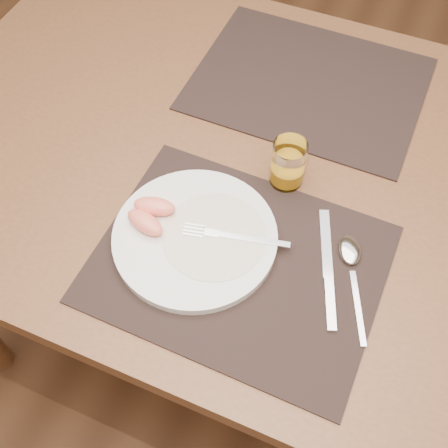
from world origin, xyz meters
TOP-DOWN VIEW (x-y plane):
  - ground at (0.00, 0.00)m, footprint 5.00×5.00m
  - table at (0.00, 0.00)m, footprint 1.40×0.90m
  - placemat_near at (0.02, -0.22)m, footprint 0.46×0.36m
  - placemat_far at (-0.01, 0.22)m, footprint 0.45×0.35m
  - plate at (-0.06, -0.21)m, footprint 0.27×0.27m
  - plate_dressing at (-0.03, -0.20)m, footprint 0.17×0.17m
  - fork at (-0.01, -0.19)m, footprint 0.17×0.05m
  - knife at (0.16, -0.19)m, footprint 0.09×0.21m
  - spoon at (0.18, -0.14)m, footprint 0.10×0.18m
  - juice_glass at (0.03, -0.03)m, footprint 0.06×0.06m
  - grapefruit_wedges at (-0.14, -0.21)m, footprint 0.08×0.08m

SIDE VIEW (x-z plane):
  - ground at x=0.00m, z-range 0.00..0.00m
  - table at x=0.00m, z-range 0.29..1.04m
  - placemat_near at x=0.02m, z-range 0.75..0.75m
  - placemat_far at x=-0.01m, z-range 0.75..0.75m
  - knife at x=0.16m, z-range 0.75..0.76m
  - spoon at x=0.18m, z-range 0.75..0.77m
  - plate at x=-0.06m, z-range 0.75..0.77m
  - plate_dressing at x=-0.03m, z-range 0.77..0.77m
  - fork at x=-0.01m, z-range 0.77..0.77m
  - grapefruit_wedges at x=-0.14m, z-range 0.77..0.80m
  - juice_glass at x=0.03m, z-range 0.75..0.84m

